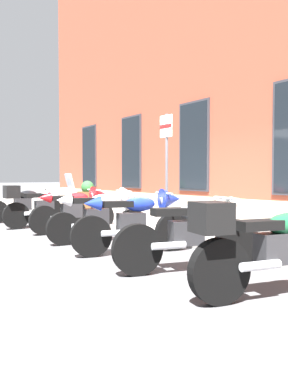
{
  "coord_description": "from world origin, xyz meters",
  "views": [
    {
      "loc": [
        6.62,
        -4.5,
        1.26
      ],
      "look_at": [
        0.63,
        -0.38,
        0.96
      ],
      "focal_mm": 36.45,
      "sensor_mm": 36.0,
      "label": 1
    }
  ],
  "objects_px": {
    "motorcycle_red_sport": "(77,207)",
    "barrel_planter": "(88,199)",
    "motorcycle_grey_naked": "(191,234)",
    "motorcycle_green_touring": "(272,245)",
    "motorcycle_white_sport": "(103,212)",
    "motorcycle_black_naked": "(25,205)",
    "parking_sign": "(166,156)",
    "motorcycle_blue_sport": "(139,218)",
    "motorcycle_silver_touring": "(42,205)"
  },
  "relations": [
    {
      "from": "motorcycle_red_sport",
      "to": "barrel_planter",
      "type": "height_order",
      "value": "barrel_planter"
    },
    {
      "from": "motorcycle_grey_naked",
      "to": "motorcycle_green_touring",
      "type": "bearing_deg",
      "value": -2.84
    },
    {
      "from": "motorcycle_white_sport",
      "to": "motorcycle_grey_naked",
      "type": "xyz_separation_m",
      "value": [
        2.7,
        -0.14,
        -0.08
      ]
    },
    {
      "from": "motorcycle_grey_naked",
      "to": "barrel_planter",
      "type": "bearing_deg",
      "value": 164.15
    },
    {
      "from": "motorcycle_black_naked",
      "to": "parking_sign",
      "type": "bearing_deg",
      "value": 18.1
    },
    {
      "from": "motorcycle_blue_sport",
      "to": "barrel_planter",
      "type": "relative_size",
      "value": 2.08
    },
    {
      "from": "motorcycle_blue_sport",
      "to": "parking_sign",
      "type": "relative_size",
      "value": 0.86
    },
    {
      "from": "motorcycle_red_sport",
      "to": "barrel_planter",
      "type": "xyz_separation_m",
      "value": [
        -3.05,
        1.77,
        -0.02
      ]
    },
    {
      "from": "motorcycle_red_sport",
      "to": "motorcycle_grey_naked",
      "type": "height_order",
      "value": "motorcycle_red_sport"
    },
    {
      "from": "motorcycle_red_sport",
      "to": "motorcycle_white_sport",
      "type": "distance_m",
      "value": 1.46
    },
    {
      "from": "motorcycle_red_sport",
      "to": "parking_sign",
      "type": "bearing_deg",
      "value": 33.48
    },
    {
      "from": "motorcycle_green_touring",
      "to": "motorcycle_silver_touring",
      "type": "bearing_deg",
      "value": -179.84
    },
    {
      "from": "parking_sign",
      "to": "motorcycle_red_sport",
      "type": "bearing_deg",
      "value": -146.52
    },
    {
      "from": "motorcycle_grey_naked",
      "to": "motorcycle_black_naked",
      "type": "bearing_deg",
      "value": -179.77
    },
    {
      "from": "motorcycle_black_naked",
      "to": "motorcycle_red_sport",
      "type": "xyz_separation_m",
      "value": [
        2.72,
        0.3,
        0.09
      ]
    },
    {
      "from": "motorcycle_white_sport",
      "to": "motorcycle_blue_sport",
      "type": "bearing_deg",
      "value": -2.74
    },
    {
      "from": "motorcycle_blue_sport",
      "to": "motorcycle_grey_naked",
      "type": "height_order",
      "value": "motorcycle_blue_sport"
    },
    {
      "from": "motorcycle_black_naked",
      "to": "motorcycle_red_sport",
      "type": "bearing_deg",
      "value": 6.26
    },
    {
      "from": "parking_sign",
      "to": "motorcycle_black_naked",
      "type": "bearing_deg",
      "value": -161.9
    },
    {
      "from": "motorcycle_white_sport",
      "to": "motorcycle_grey_naked",
      "type": "distance_m",
      "value": 2.7
    },
    {
      "from": "motorcycle_silver_touring",
      "to": "motorcycle_red_sport",
      "type": "distance_m",
      "value": 1.3
    },
    {
      "from": "motorcycle_silver_touring",
      "to": "motorcycle_green_touring",
      "type": "relative_size",
      "value": 1.0
    },
    {
      "from": "parking_sign",
      "to": "barrel_planter",
      "type": "xyz_separation_m",
      "value": [
        -4.81,
        0.6,
        -1.14
      ]
    },
    {
      "from": "motorcycle_red_sport",
      "to": "motorcycle_silver_touring",
      "type": "bearing_deg",
      "value": -164.14
    },
    {
      "from": "motorcycle_red_sport",
      "to": "motorcycle_green_touring",
      "type": "distance_m",
      "value": 5.49
    },
    {
      "from": "motorcycle_red_sport",
      "to": "motorcycle_white_sport",
      "type": "bearing_deg",
      "value": -5.04
    },
    {
      "from": "motorcycle_grey_naked",
      "to": "barrel_planter",
      "type": "height_order",
      "value": "barrel_planter"
    },
    {
      "from": "motorcycle_silver_touring",
      "to": "motorcycle_grey_naked",
      "type": "relative_size",
      "value": 1.02
    },
    {
      "from": "motorcycle_grey_naked",
      "to": "parking_sign",
      "type": "height_order",
      "value": "parking_sign"
    },
    {
      "from": "motorcycle_red_sport",
      "to": "motorcycle_green_touring",
      "type": "bearing_deg",
      "value": -3.52
    },
    {
      "from": "motorcycle_white_sport",
      "to": "motorcycle_green_touring",
      "type": "relative_size",
      "value": 0.96
    },
    {
      "from": "motorcycle_green_touring",
      "to": "motorcycle_red_sport",
      "type": "bearing_deg",
      "value": 176.48
    },
    {
      "from": "motorcycle_grey_naked",
      "to": "barrel_planter",
      "type": "distance_m",
      "value": 7.49
    },
    {
      "from": "motorcycle_grey_naked",
      "to": "parking_sign",
      "type": "relative_size",
      "value": 0.87
    },
    {
      "from": "motorcycle_silver_touring",
      "to": "parking_sign",
      "type": "xyz_separation_m",
      "value": [
        3.02,
        1.52,
        1.12
      ]
    },
    {
      "from": "motorcycle_black_naked",
      "to": "motorcycle_green_touring",
      "type": "bearing_deg",
      "value": -0.27
    },
    {
      "from": "motorcycle_white_sport",
      "to": "barrel_planter",
      "type": "relative_size",
      "value": 2.06
    },
    {
      "from": "motorcycle_red_sport",
      "to": "barrel_planter",
      "type": "distance_m",
      "value": 3.53
    },
    {
      "from": "motorcycle_black_naked",
      "to": "motorcycle_grey_naked",
      "type": "distance_m",
      "value": 6.88
    },
    {
      "from": "motorcycle_red_sport",
      "to": "motorcycle_grey_naked",
      "type": "distance_m",
      "value": 4.16
    },
    {
      "from": "motorcycle_silver_touring",
      "to": "motorcycle_white_sport",
      "type": "height_order",
      "value": "motorcycle_silver_touring"
    },
    {
      "from": "motorcycle_black_naked",
      "to": "parking_sign",
      "type": "xyz_separation_m",
      "value": [
        4.49,
        1.47,
        1.2
      ]
    },
    {
      "from": "motorcycle_black_naked",
      "to": "motorcycle_blue_sport",
      "type": "bearing_deg",
      "value": 1.11
    },
    {
      "from": "motorcycle_black_naked",
      "to": "motorcycle_silver_touring",
      "type": "bearing_deg",
      "value": -2.24
    },
    {
      "from": "motorcycle_blue_sport",
      "to": "motorcycle_red_sport",
      "type": "bearing_deg",
      "value": 176.06
    },
    {
      "from": "motorcycle_white_sport",
      "to": "parking_sign",
      "type": "relative_size",
      "value": 0.85
    },
    {
      "from": "motorcycle_silver_touring",
      "to": "barrel_planter",
      "type": "relative_size",
      "value": 2.14
    },
    {
      "from": "motorcycle_red_sport",
      "to": "motorcycle_blue_sport",
      "type": "height_order",
      "value": "motorcycle_blue_sport"
    },
    {
      "from": "motorcycle_silver_touring",
      "to": "motorcycle_black_naked",
      "type": "bearing_deg",
      "value": 177.76
    },
    {
      "from": "motorcycle_black_naked",
      "to": "motorcycle_grey_naked",
      "type": "bearing_deg",
      "value": 0.23
    }
  ]
}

